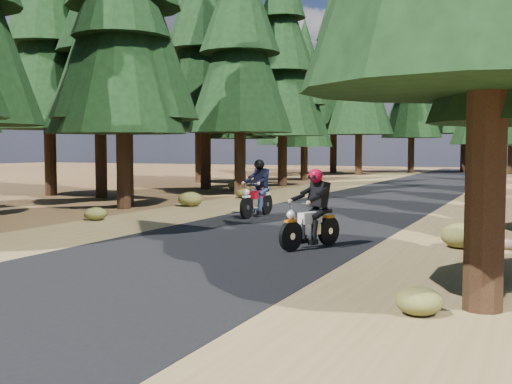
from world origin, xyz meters
TOP-DOWN VIEW (x-y plane):
  - ground at (0.00, 0.00)m, footprint 120.00×120.00m
  - road at (0.00, 5.00)m, footprint 6.00×100.00m
  - shoulder_l at (-4.60, 5.00)m, footprint 3.20×100.00m
  - shoulder_r at (4.60, 5.00)m, footprint 3.20×100.00m
  - pine_forest at (-0.02, 21.05)m, footprint 34.59×55.08m
  - understory_shrubs at (1.55, 7.68)m, footprint 15.57×30.12m
  - rider_lead at (1.81, 0.32)m, footprint 1.24×2.00m
  - rider_follow at (-1.83, 5.63)m, footprint 0.76×2.05m

SIDE VIEW (x-z plane):
  - ground at x=0.00m, z-range 0.00..0.00m
  - shoulder_l at x=-4.60m, z-range 0.00..0.01m
  - shoulder_r at x=4.60m, z-range 0.00..0.01m
  - road at x=0.00m, z-range 0.00..0.01m
  - understory_shrubs at x=1.55m, z-range -0.07..0.59m
  - rider_lead at x=1.81m, z-range -0.28..1.43m
  - rider_follow at x=-1.83m, z-range -0.29..1.50m
  - pine_forest at x=-0.02m, z-range -0.27..16.05m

